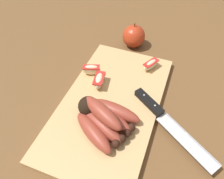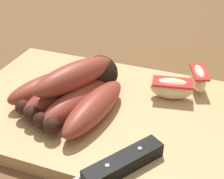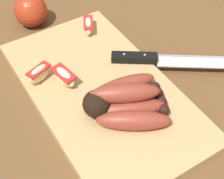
{
  "view_description": "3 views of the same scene",
  "coord_description": "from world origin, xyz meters",
  "px_view_note": "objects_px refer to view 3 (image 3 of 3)",
  "views": [
    {
      "loc": [
        0.35,
        0.14,
        0.51
      ],
      "look_at": [
        -0.03,
        -0.0,
        0.05
      ],
      "focal_mm": 35.43,
      "sensor_mm": 36.0,
      "label": 1
    },
    {
      "loc": [
        -0.12,
        0.35,
        0.29
      ],
      "look_at": [
        0.02,
        -0.02,
        0.04
      ],
      "focal_mm": 51.65,
      "sensor_mm": 36.0,
      "label": 2
    },
    {
      "loc": [
        0.41,
        -0.24,
        0.54
      ],
      "look_at": [
        0.02,
        0.01,
        0.03
      ],
      "focal_mm": 55.44,
      "sensor_mm": 36.0,
      "label": 3
    }
  ],
  "objects_px": {
    "chefs_knife": "(156,59)",
    "apple_wedge_near": "(64,77)",
    "whole_apple": "(31,10)",
    "banana_bunch": "(124,101)",
    "apple_wedge_far": "(39,74)",
    "apple_wedge_middle": "(88,25)"
  },
  "relations": [
    {
      "from": "whole_apple",
      "to": "apple_wedge_middle",
      "type": "bearing_deg",
      "value": 37.76
    },
    {
      "from": "banana_bunch",
      "to": "apple_wedge_near",
      "type": "height_order",
      "value": "banana_bunch"
    },
    {
      "from": "whole_apple",
      "to": "banana_bunch",
      "type": "bearing_deg",
      "value": 4.91
    },
    {
      "from": "chefs_knife",
      "to": "apple_wedge_near",
      "type": "height_order",
      "value": "apple_wedge_near"
    },
    {
      "from": "apple_wedge_middle",
      "to": "whole_apple",
      "type": "distance_m",
      "value": 0.16
    },
    {
      "from": "whole_apple",
      "to": "apple_wedge_near",
      "type": "bearing_deg",
      "value": -7.34
    },
    {
      "from": "apple_wedge_middle",
      "to": "whole_apple",
      "type": "relative_size",
      "value": 0.66
    },
    {
      "from": "banana_bunch",
      "to": "apple_wedge_middle",
      "type": "distance_m",
      "value": 0.26
    },
    {
      "from": "apple_wedge_middle",
      "to": "apple_wedge_far",
      "type": "relative_size",
      "value": 1.04
    },
    {
      "from": "apple_wedge_near",
      "to": "whole_apple",
      "type": "relative_size",
      "value": 0.71
    },
    {
      "from": "apple_wedge_near",
      "to": "chefs_knife",
      "type": "bearing_deg",
      "value": 76.41
    },
    {
      "from": "chefs_knife",
      "to": "apple_wedge_near",
      "type": "relative_size",
      "value": 3.71
    },
    {
      "from": "banana_bunch",
      "to": "chefs_knife",
      "type": "relative_size",
      "value": 0.69
    },
    {
      "from": "banana_bunch",
      "to": "apple_wedge_far",
      "type": "xyz_separation_m",
      "value": [
        -0.16,
        -0.1,
        -0.01
      ]
    },
    {
      "from": "chefs_knife",
      "to": "apple_wedge_middle",
      "type": "xyz_separation_m",
      "value": [
        -0.17,
        -0.07,
        0.01
      ]
    },
    {
      "from": "chefs_knife",
      "to": "whole_apple",
      "type": "relative_size",
      "value": 2.63
    },
    {
      "from": "chefs_knife",
      "to": "apple_wedge_near",
      "type": "xyz_separation_m",
      "value": [
        -0.05,
        -0.2,
        0.01
      ]
    },
    {
      "from": "apple_wedge_near",
      "to": "whole_apple",
      "type": "bearing_deg",
      "value": 172.66
    },
    {
      "from": "apple_wedge_far",
      "to": "whole_apple",
      "type": "bearing_deg",
      "value": 161.54
    },
    {
      "from": "banana_bunch",
      "to": "chefs_knife",
      "type": "bearing_deg",
      "value": 119.72
    },
    {
      "from": "apple_wedge_middle",
      "to": "apple_wedge_far",
      "type": "xyz_separation_m",
      "value": [
        0.09,
        -0.17,
        0.0
      ]
    },
    {
      "from": "chefs_knife",
      "to": "apple_wedge_far",
      "type": "height_order",
      "value": "apple_wedge_far"
    }
  ]
}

